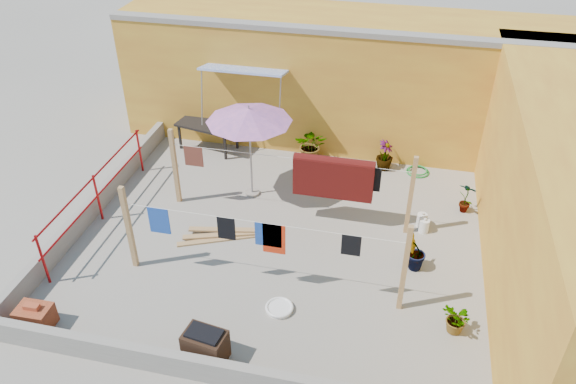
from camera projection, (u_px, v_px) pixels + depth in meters
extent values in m
plane|color=#9E998E|center=(279.00, 238.00, 11.46)|extent=(80.00, 80.00, 0.00)
cube|color=gold|center=(341.00, 78.00, 14.26)|extent=(11.00, 2.40, 3.20)
cube|color=gray|center=(338.00, 31.00, 12.54)|extent=(11.00, 0.35, 0.12)
cube|color=#2D51B2|center=(244.00, 70.00, 13.03)|extent=(2.00, 0.79, 0.22)
cylinder|color=gray|center=(202.00, 98.00, 13.27)|extent=(0.03, 0.30, 1.28)
cylinder|color=gray|center=(280.00, 106.00, 12.92)|extent=(0.03, 0.30, 1.28)
cube|color=gold|center=(573.00, 208.00, 9.60)|extent=(2.40, 9.00, 3.20)
cube|color=gray|center=(224.00, 373.00, 8.45)|extent=(8.30, 0.16, 0.44)
cube|color=gray|center=(96.00, 204.00, 12.09)|extent=(0.16, 7.30, 0.44)
cylinder|color=#9C0F12|center=(43.00, 260.00, 10.09)|extent=(0.05, 0.05, 1.10)
cylinder|color=#9C0F12|center=(98.00, 198.00, 11.70)|extent=(0.05, 0.05, 1.10)
cylinder|color=#9C0F12|center=(140.00, 151.00, 13.31)|extent=(0.05, 0.05, 1.10)
cylinder|color=#9C0F12|center=(93.00, 178.00, 11.42)|extent=(0.04, 4.20, 0.04)
cylinder|color=#9C0F12|center=(97.00, 196.00, 11.67)|extent=(0.04, 4.20, 0.04)
cube|color=tan|center=(129.00, 228.00, 10.29)|extent=(0.09, 0.09, 1.80)
cube|color=tan|center=(405.00, 269.00, 9.37)|extent=(0.09, 0.09, 1.80)
cube|color=tan|center=(411.00, 196.00, 11.14)|extent=(0.09, 0.09, 1.80)
cube|color=tan|center=(175.00, 167.00, 12.06)|extent=(0.09, 0.09, 1.80)
cylinder|color=silver|center=(259.00, 222.00, 9.52)|extent=(5.00, 0.01, 0.01)
cylinder|color=silver|center=(288.00, 158.00, 11.29)|extent=(5.00, 0.01, 0.01)
cube|color=#440C0B|center=(333.00, 179.00, 11.33)|extent=(1.63, 0.22, 0.84)
cube|color=black|center=(372.00, 179.00, 11.13)|extent=(0.35, 0.02, 0.54)
cube|color=brown|center=(194.00, 156.00, 11.80)|extent=(0.41, 0.02, 0.47)
cube|color=#1D439F|center=(159.00, 221.00, 10.02)|extent=(0.39, 0.02, 0.55)
cube|color=black|center=(226.00, 228.00, 9.76)|extent=(0.32, 0.02, 0.47)
cube|color=red|center=(274.00, 239.00, 9.65)|extent=(0.40, 0.02, 0.62)
cube|color=#1D439F|center=(268.00, 235.00, 9.63)|extent=(0.47, 0.02, 0.49)
cube|color=black|center=(351.00, 245.00, 9.35)|extent=(0.33, 0.02, 0.42)
cylinder|color=gray|center=(252.00, 193.00, 12.78)|extent=(0.33, 0.33, 0.05)
cylinder|color=gray|center=(251.00, 154.00, 12.21)|extent=(0.04, 0.04, 2.10)
cone|color=#C469A4|center=(249.00, 115.00, 11.67)|extent=(1.90, 1.90, 0.29)
cylinder|color=gray|center=(249.00, 108.00, 11.58)|extent=(0.04, 0.04, 0.09)
cube|color=black|center=(207.00, 125.00, 14.15)|extent=(1.63, 1.04, 0.06)
cube|color=black|center=(180.00, 137.00, 14.34)|extent=(0.06, 0.06, 0.66)
cube|color=black|center=(193.00, 127.00, 14.80)|extent=(0.06, 0.06, 0.66)
cube|color=black|center=(225.00, 147.00, 13.89)|extent=(0.06, 0.06, 0.66)
cube|color=black|center=(237.00, 137.00, 14.35)|extent=(0.06, 0.06, 0.66)
cube|color=#973F22|center=(35.00, 317.00, 9.40)|extent=(0.58, 0.43, 0.41)
cube|color=#A13A25|center=(32.00, 307.00, 9.26)|extent=(0.26, 0.13, 0.08)
cube|color=tan|center=(223.00, 239.00, 11.41)|extent=(1.75, 0.88, 0.04)
cube|color=tan|center=(229.00, 234.00, 11.47)|extent=(1.80, 0.73, 0.04)
cube|color=tan|center=(234.00, 230.00, 11.53)|extent=(1.85, 0.48, 0.04)
cube|color=#301D12|center=(206.00, 346.00, 8.81)|extent=(0.71, 0.53, 0.55)
cube|color=black|center=(204.00, 333.00, 8.64)|extent=(0.59, 0.41, 0.04)
cylinder|color=silver|center=(279.00, 309.00, 9.81)|extent=(0.47, 0.47, 0.06)
torus|color=silver|center=(279.00, 307.00, 9.79)|extent=(0.50, 0.50, 0.05)
cylinder|color=silver|center=(422.00, 220.00, 11.74)|extent=(0.21, 0.21, 0.29)
cylinder|color=silver|center=(423.00, 214.00, 11.64)|extent=(0.06, 0.06, 0.05)
cylinder|color=silver|center=(424.00, 226.00, 11.57)|extent=(0.21, 0.21, 0.29)
cylinder|color=silver|center=(425.00, 220.00, 11.48)|extent=(0.06, 0.06, 0.05)
torus|color=#1A792B|center=(418.00, 172.00, 13.54)|extent=(0.55, 0.55, 0.04)
torus|color=#1A792B|center=(418.00, 170.00, 13.52)|extent=(0.47, 0.47, 0.04)
imported|color=#225518|center=(311.00, 145.00, 13.79)|extent=(0.82, 0.73, 0.86)
imported|color=#225518|center=(385.00, 155.00, 13.50)|extent=(0.53, 0.53, 0.74)
imported|color=#225518|center=(467.00, 197.00, 12.03)|extent=(0.47, 0.41, 0.75)
imported|color=#225518|center=(415.00, 253.00, 10.48)|extent=(0.56, 0.55, 0.79)
imported|color=#225518|center=(457.00, 320.00, 9.25)|extent=(0.62, 0.65, 0.56)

